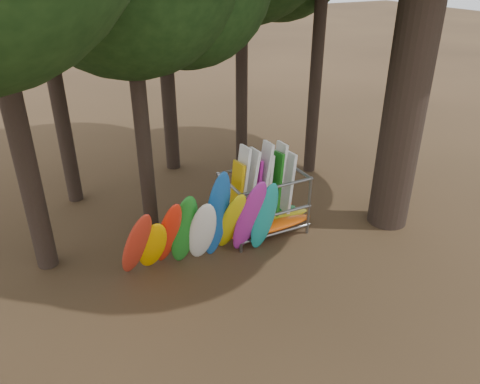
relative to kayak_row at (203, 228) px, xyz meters
name	(u,v)px	position (x,y,z in m)	size (l,w,h in m)	color
ground	(247,263)	(1.13, -0.31, -1.26)	(120.00, 120.00, 0.00)	#47331E
lake	(33,19)	(1.13, 59.69, -1.26)	(160.00, 160.00, 0.00)	gray
kayak_row	(203,228)	(0.00, 0.00, 0.00)	(4.32, 2.19, 3.12)	red
storage_rack	(263,204)	(2.36, 1.01, -0.36)	(3.02, 1.52, 2.83)	slate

